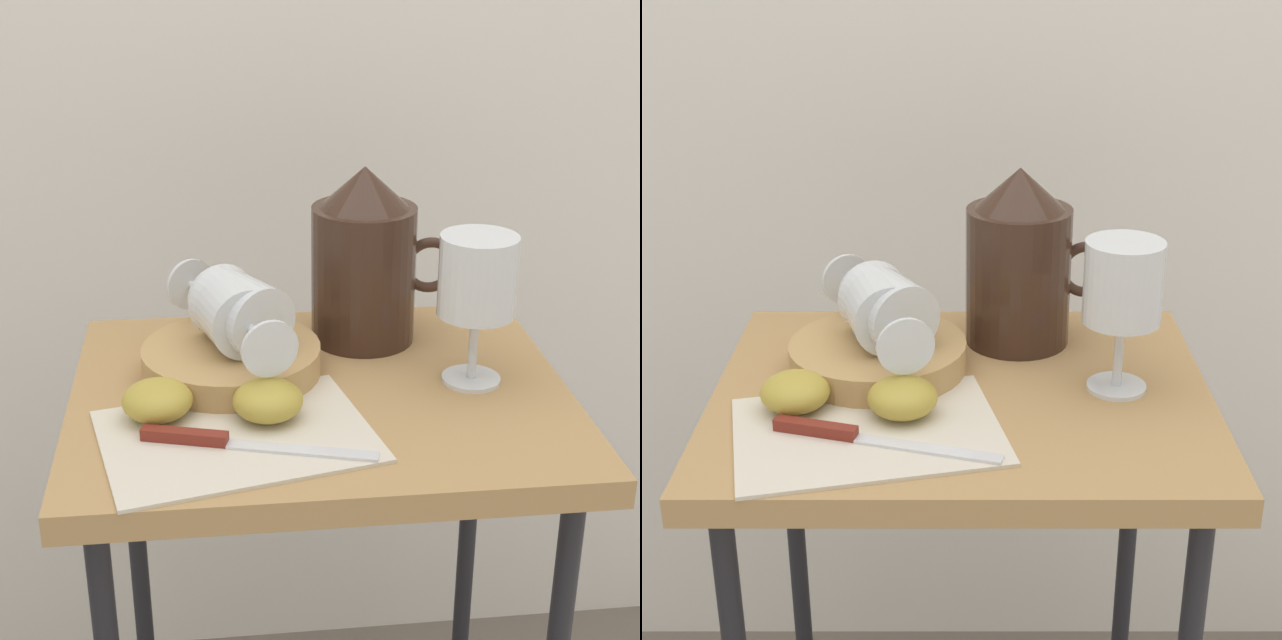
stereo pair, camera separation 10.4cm
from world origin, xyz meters
TOP-DOWN VIEW (x-y plane):
  - curtain_drape at (0.00, 0.50)m, footprint 2.40×0.03m
  - table at (0.00, 0.00)m, footprint 0.53×0.43m
  - linen_napkin at (-0.09, -0.10)m, footprint 0.29×0.24m
  - basket_tray at (-0.09, 0.04)m, footprint 0.20×0.20m
  - pitcher at (0.07, 0.13)m, footprint 0.17×0.12m
  - wine_glass_upright at (0.17, -0.00)m, footprint 0.08×0.08m
  - wine_glass_tipped_near at (-0.08, 0.05)m, footprint 0.14×0.17m
  - wine_glass_tipped_far at (-0.09, 0.04)m, footprint 0.11×0.17m
  - apple_half_left at (-0.17, -0.05)m, footprint 0.07×0.07m
  - apple_half_right at (-0.06, -0.07)m, footprint 0.07×0.07m
  - knife at (-0.11, -0.12)m, footprint 0.23×0.08m

SIDE VIEW (x-z plane):
  - table at x=0.00m, z-range 0.28..1.02m
  - linen_napkin at x=-0.09m, z-range 0.74..0.74m
  - knife at x=-0.11m, z-range 0.74..0.75m
  - basket_tray at x=-0.09m, z-range 0.74..0.77m
  - apple_half_left at x=-0.17m, z-range 0.74..0.78m
  - apple_half_right at x=-0.06m, z-range 0.74..0.78m
  - wine_glass_tipped_far at x=-0.09m, z-range 0.77..0.85m
  - wine_glass_tipped_near at x=-0.08m, z-range 0.77..0.85m
  - pitcher at x=0.07m, z-range 0.72..0.93m
  - wine_glass_upright at x=0.17m, z-range 0.77..0.94m
  - curtain_drape at x=0.00m, z-range 0.00..1.89m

